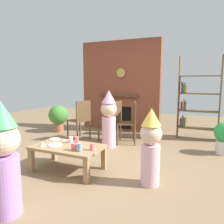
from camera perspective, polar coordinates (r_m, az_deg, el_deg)
name	(u,v)px	position (r m, az deg, el deg)	size (l,w,h in m)	color
ground_plane	(93,165)	(3.59, -4.92, -13.78)	(12.00, 12.00, 0.00)	#846B4C
brick_fireplace_feature	(120,86)	(5.93, 2.17, 6.78)	(2.20, 0.28, 2.40)	brown
bookshelf	(195,102)	(5.34, 21.05, 2.59)	(0.90, 0.28, 1.90)	brown
coffee_table	(68,150)	(3.35, -11.54, -9.68)	(1.04, 0.61, 0.38)	#9E7A51
paper_cup_near_left	(74,147)	(3.10, -10.00, -9.01)	(0.08, 0.08, 0.10)	#E5666B
paper_cup_near_right	(80,147)	(3.05, -8.56, -9.19)	(0.06, 0.06, 0.11)	#669EE0
paper_cup_center	(77,139)	(3.49, -9.31, -7.15)	(0.06, 0.06, 0.09)	#E5666B
paper_cup_far_left	(71,140)	(3.47, -10.80, -7.17)	(0.06, 0.06, 0.10)	silver
paper_cup_far_right	(92,147)	(3.07, -5.26, -9.16)	(0.06, 0.06, 0.09)	#E5666B
paper_plate_front	(55,139)	(3.73, -14.90, -6.92)	(0.17, 0.17, 0.01)	white
paper_plate_rear	(55,145)	(3.40, -14.80, -8.40)	(0.21, 0.21, 0.01)	white
birthday_cake_slice	(42,144)	(3.40, -17.92, -7.96)	(0.10, 0.10, 0.08)	#EAC68C
table_fork	(64,141)	(3.60, -12.51, -7.41)	(0.15, 0.02, 0.01)	silver
child_with_cone_hat	(4,156)	(2.40, -26.57, -10.44)	(0.32, 0.32, 1.16)	#B27FCC
child_in_pink	(151,145)	(2.82, 10.16, -8.58)	(0.28, 0.28, 1.01)	#EAB2C6
child_by_the_chairs	(109,117)	(4.35, -0.85, -1.44)	(0.32, 0.32, 1.16)	#EAB2C6
dining_chair_left	(81,118)	(4.96, -8.18, -1.51)	(0.51, 0.51, 0.90)	brown
dining_chair_middle	(113,119)	(4.78, 0.35, -1.78)	(0.43, 0.43, 0.90)	brown
dining_chair_right	(130,120)	(4.65, 4.87, -2.09)	(0.52, 0.52, 0.90)	brown
potted_plant_short	(58,116)	(5.87, -13.94, -1.06)	(0.51, 0.51, 0.71)	#9E5B42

